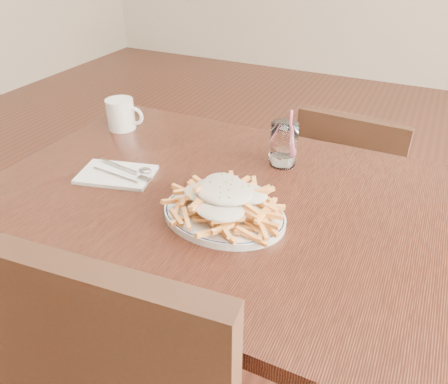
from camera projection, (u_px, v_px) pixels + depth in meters
The scene contains 9 objects.
floor at pixel (228, 384), 1.46m from camera, with size 7.00×7.00×0.00m, color black.
table at pixel (229, 222), 1.10m from camera, with size 1.20×0.80×0.75m.
chair_far at pixel (346, 195), 1.63m from camera, with size 0.39×0.39×0.79m.
fries_plate at pixel (224, 215), 0.98m from camera, with size 0.32×0.29×0.02m.
loaded_fries at pixel (224, 196), 0.95m from camera, with size 0.31×0.28×0.08m.
napkin at pixel (116, 174), 1.14m from camera, with size 0.19×0.12×0.01m, color white.
cutlery at pixel (117, 171), 1.14m from camera, with size 0.19×0.08×0.01m.
water_glass at pixel (283, 147), 1.17m from camera, with size 0.07×0.07×0.16m.
coffee_mug at pixel (121, 114), 1.37m from camera, with size 0.12×0.09×0.10m.
Camera 1 is at (0.38, -0.81, 1.32)m, focal length 35.00 mm.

